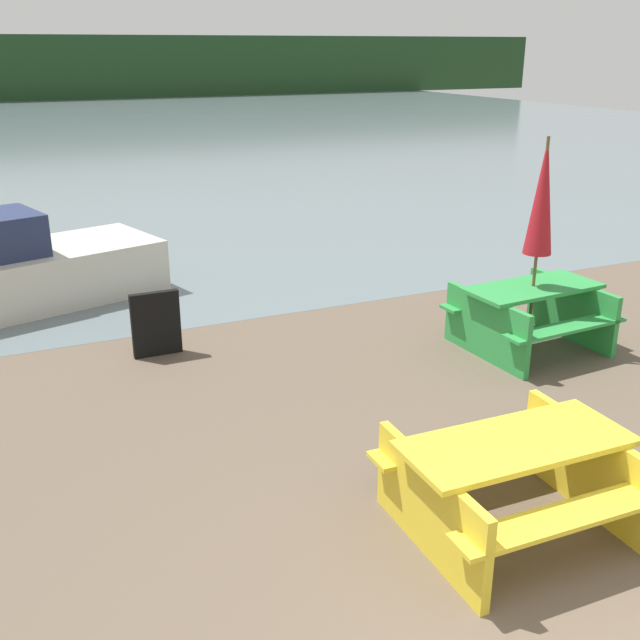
{
  "coord_description": "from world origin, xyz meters",
  "views": [
    {
      "loc": [
        -2.62,
        -1.95,
        3.33
      ],
      "look_at": [
        0.16,
        4.2,
        0.85
      ],
      "focal_mm": 42.0,
      "sensor_mm": 36.0,
      "label": 1
    }
  ],
  "objects_px": {
    "picnic_table_yellow": "(513,475)",
    "picnic_table_green": "(531,311)",
    "boat": "(22,270)",
    "signboard": "(156,324)",
    "umbrella_crimson": "(542,198)"
  },
  "relations": [
    {
      "from": "boat",
      "to": "signboard",
      "type": "distance_m",
      "value": 2.82
    },
    {
      "from": "picnic_table_yellow",
      "to": "boat",
      "type": "height_order",
      "value": "boat"
    },
    {
      "from": "boat",
      "to": "signboard",
      "type": "bearing_deg",
      "value": -80.05
    },
    {
      "from": "picnic_table_yellow",
      "to": "picnic_table_green",
      "type": "xyz_separation_m",
      "value": [
        2.4,
        2.75,
        0.01
      ]
    },
    {
      "from": "signboard",
      "to": "boat",
      "type": "bearing_deg",
      "value": 116.07
    },
    {
      "from": "picnic_table_green",
      "to": "signboard",
      "type": "xyz_separation_m",
      "value": [
        -3.99,
        1.58,
        -0.08
      ]
    },
    {
      "from": "signboard",
      "to": "umbrella_crimson",
      "type": "bearing_deg",
      "value": -21.62
    },
    {
      "from": "picnic_table_yellow",
      "to": "picnic_table_green",
      "type": "distance_m",
      "value": 3.64
    },
    {
      "from": "umbrella_crimson",
      "to": "signboard",
      "type": "xyz_separation_m",
      "value": [
        -3.99,
        1.58,
        -1.4
      ]
    },
    {
      "from": "picnic_table_yellow",
      "to": "boat",
      "type": "distance_m",
      "value": 7.41
    },
    {
      "from": "picnic_table_yellow",
      "to": "umbrella_crimson",
      "type": "height_order",
      "value": "umbrella_crimson"
    },
    {
      "from": "picnic_table_yellow",
      "to": "picnic_table_green",
      "type": "height_order",
      "value": "picnic_table_green"
    },
    {
      "from": "picnic_table_green",
      "to": "signboard",
      "type": "height_order",
      "value": "picnic_table_green"
    },
    {
      "from": "boat",
      "to": "picnic_table_green",
      "type": "bearing_deg",
      "value": -54.29
    },
    {
      "from": "umbrella_crimson",
      "to": "signboard",
      "type": "height_order",
      "value": "umbrella_crimson"
    }
  ]
}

